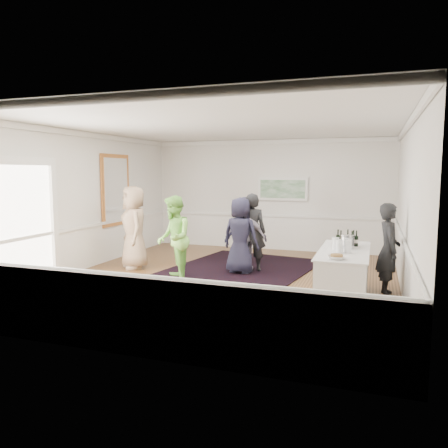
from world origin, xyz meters
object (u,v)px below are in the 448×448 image
(guest_green, at_px, (174,238))
(guest_lilac, at_px, (245,237))
(guest_dark_a, at_px, (246,230))
(serving_table, at_px, (343,275))
(guest_navy, at_px, (240,236))
(guest_tan, at_px, (134,227))
(ice_bucket, at_px, (347,242))
(guest_dark_b, at_px, (252,232))
(nut_bowl, at_px, (337,257))
(bartender, at_px, (388,250))

(guest_green, distance_m, guest_lilac, 1.78)
(guest_dark_a, bearing_deg, serving_table, 110.35)
(guest_lilac, bearing_deg, guest_dark_a, -75.88)
(guest_navy, bearing_deg, guest_tan, 15.57)
(ice_bucket, bearing_deg, guest_dark_b, 145.60)
(guest_navy, bearing_deg, nut_bowl, 143.45)
(guest_green, bearing_deg, guest_lilac, 111.91)
(guest_dark_a, height_order, ice_bucket, guest_dark_a)
(guest_tan, distance_m, ice_bucket, 4.96)
(serving_table, xyz_separation_m, guest_dark_b, (-2.17, 1.72, 0.44))
(serving_table, xyz_separation_m, guest_green, (-3.46, 0.32, 0.44))
(guest_lilac, relative_size, guest_navy, 0.91)
(serving_table, distance_m, nut_bowl, 1.00)
(guest_tan, xyz_separation_m, guest_dark_b, (2.69, 0.64, -0.08))
(guest_navy, bearing_deg, guest_dark_b, -109.47)
(guest_green, distance_m, nut_bowl, 3.60)
(guest_tan, relative_size, nut_bowl, 6.76)
(guest_tan, distance_m, nut_bowl, 5.18)
(guest_navy, xyz_separation_m, ice_bucket, (2.37, -1.19, 0.16))
(serving_table, distance_m, guest_dark_b, 2.80)
(guest_lilac, xyz_separation_m, nut_bowl, (2.24, -2.53, 0.16))
(bartender, height_order, nut_bowl, bartender)
(guest_dark_b, bearing_deg, guest_navy, 51.12)
(bartender, distance_m, nut_bowl, 1.67)
(guest_lilac, bearing_deg, guest_green, 47.91)
(bartender, bearing_deg, guest_navy, 65.99)
(guest_green, height_order, guest_lilac, guest_green)
(nut_bowl, bearing_deg, guest_lilac, 131.44)
(guest_tan, bearing_deg, serving_table, 35.58)
(guest_green, bearing_deg, guest_tan, -146.03)
(serving_table, bearing_deg, guest_dark_b, 141.55)
(guest_lilac, distance_m, guest_navy, 0.28)
(bartender, distance_m, guest_dark_a, 3.79)
(serving_table, height_order, guest_lilac, guest_lilac)
(guest_navy, relative_size, ice_bucket, 6.59)
(bartender, distance_m, guest_lilac, 3.23)
(guest_navy, height_order, ice_bucket, guest_navy)
(guest_dark_a, bearing_deg, guest_dark_b, 89.76)
(ice_bucket, bearing_deg, serving_table, -98.77)
(guest_dark_b, relative_size, nut_bowl, 6.23)
(guest_dark_b, height_order, guest_navy, guest_dark_b)
(guest_green, xyz_separation_m, nut_bowl, (3.40, -1.18, 0.05))
(guest_green, bearing_deg, bartender, 66.45)
(guest_lilac, bearing_deg, bartender, 159.26)
(guest_dark_b, height_order, ice_bucket, guest_dark_b)
(guest_green, height_order, guest_navy, guest_green)
(serving_table, relative_size, ice_bucket, 8.58)
(nut_bowl, bearing_deg, ice_bucket, 85.11)
(bartender, bearing_deg, serving_table, 119.33)
(bartender, relative_size, guest_tan, 0.88)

